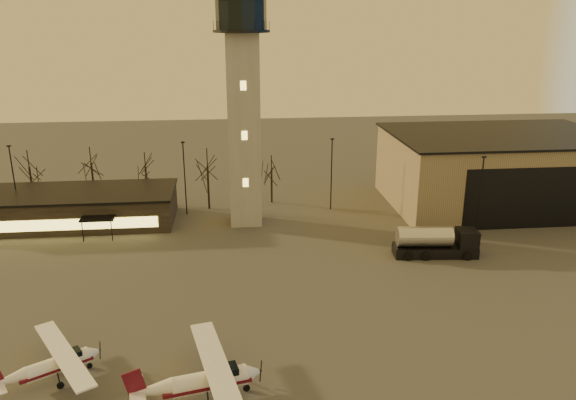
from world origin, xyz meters
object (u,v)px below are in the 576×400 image
(cessna_rear, at_px, (60,367))
(fuel_truck, at_px, (435,244))
(cessna_front, at_px, (212,384))
(control_tower, at_px, (243,98))
(hangar, at_px, (498,169))
(terminal, at_px, (76,207))

(cessna_rear, distance_m, fuel_truck, 40.55)
(cessna_front, xyz_separation_m, fuel_truck, (24.43, 22.70, 0.17))
(control_tower, height_order, cessna_rear, control_tower)
(control_tower, height_order, cessna_front, control_tower)
(cessna_front, distance_m, fuel_truck, 33.35)
(hangar, bearing_deg, cessna_front, -134.80)
(terminal, bearing_deg, hangar, 1.97)
(terminal, distance_m, fuel_truck, 45.46)
(cessna_front, bearing_deg, control_tower, 71.78)
(control_tower, distance_m, terminal, 26.24)
(terminal, relative_size, cessna_rear, 2.58)
(hangar, height_order, cessna_front, hangar)
(cessna_rear, bearing_deg, cessna_front, -48.39)
(hangar, bearing_deg, control_tower, -173.69)
(fuel_truck, bearing_deg, control_tower, 152.91)
(hangar, relative_size, cessna_front, 2.42)
(cessna_front, relative_size, fuel_truck, 1.33)
(hangar, height_order, cessna_rear, hangar)
(cessna_front, bearing_deg, cessna_rear, 150.30)
(hangar, bearing_deg, cessna_rear, -144.43)
(terminal, relative_size, cessna_front, 2.01)
(control_tower, height_order, hangar, control_tower)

